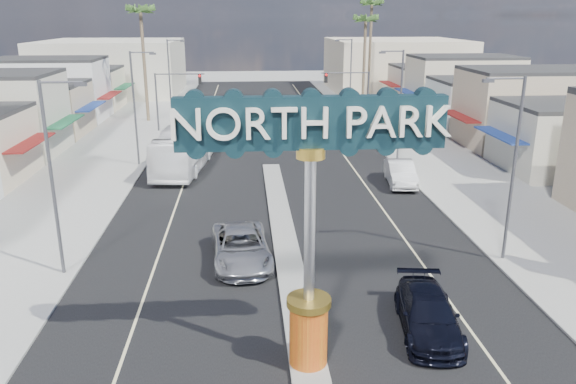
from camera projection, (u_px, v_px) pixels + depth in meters
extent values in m
plane|color=gray|center=(270.00, 163.00, 46.05)|extent=(160.00, 160.00, 0.00)
cube|color=black|center=(270.00, 163.00, 46.05)|extent=(20.00, 120.00, 0.01)
cube|color=gray|center=(284.00, 235.00, 30.82)|extent=(1.30, 30.00, 0.16)
cube|color=gray|center=(96.00, 166.00, 45.01)|extent=(8.00, 120.00, 0.12)
cube|color=gray|center=(437.00, 159.00, 47.06)|extent=(8.00, 120.00, 0.12)
cube|color=beige|center=(23.00, 106.00, 55.75)|extent=(12.00, 42.00, 6.00)
cube|color=#B7B29E|center=(491.00, 100.00, 59.27)|extent=(12.00, 42.00, 6.00)
cube|color=#B7B29E|center=(113.00, 67.00, 86.03)|extent=(20.00, 20.00, 8.00)
cube|color=beige|center=(395.00, 65.00, 89.25)|extent=(20.00, 20.00, 8.00)
cylinder|color=red|center=(308.00, 334.00, 19.05)|extent=(1.30, 1.30, 2.20)
cylinder|color=gold|center=(309.00, 302.00, 18.68)|extent=(1.50, 1.50, 0.25)
cylinder|color=#B7B7BC|center=(310.00, 231.00, 17.92)|extent=(0.36, 0.36, 4.80)
cylinder|color=gold|center=(311.00, 153.00, 17.15)|extent=(0.90, 0.90, 0.35)
cube|color=black|center=(311.00, 123.00, 16.87)|extent=(8.20, 0.50, 1.60)
cylinder|color=#47474C|center=(157.00, 103.00, 57.66)|extent=(0.18, 0.18, 6.00)
cylinder|color=#47474C|center=(180.00, 74.00, 56.97)|extent=(5.00, 0.12, 0.12)
cube|color=black|center=(200.00, 79.00, 57.27)|extent=(0.32, 0.32, 1.00)
sphere|color=red|center=(200.00, 76.00, 57.00)|extent=(0.22, 0.22, 0.22)
cylinder|color=#47474C|center=(368.00, 100.00, 59.27)|extent=(0.18, 0.18, 6.00)
cylinder|color=#47474C|center=(345.00, 73.00, 58.21)|extent=(5.00, 0.12, 0.12)
cube|color=black|center=(326.00, 78.00, 58.22)|extent=(0.32, 0.32, 1.00)
sphere|color=red|center=(326.00, 75.00, 57.95)|extent=(0.22, 0.22, 0.22)
cylinder|color=#47474C|center=(52.00, 183.00, 24.91)|extent=(0.16, 0.16, 9.00)
cylinder|color=#47474C|center=(61.00, 82.00, 23.65)|extent=(1.80, 0.10, 0.10)
cube|color=#47474C|center=(81.00, 84.00, 23.74)|extent=(0.50, 0.22, 0.15)
cylinder|color=#47474C|center=(135.00, 110.00, 43.92)|extent=(0.16, 0.16, 9.00)
cylinder|color=#47474C|center=(142.00, 52.00, 42.67)|extent=(1.80, 0.10, 0.10)
cube|color=#47474C|center=(153.00, 54.00, 42.76)|extent=(0.50, 0.22, 0.15)
cylinder|color=#47474C|center=(170.00, 80.00, 64.84)|extent=(0.16, 0.16, 9.00)
cylinder|color=#47474C|center=(175.00, 40.00, 63.59)|extent=(1.80, 0.10, 0.10)
cube|color=#47474C|center=(182.00, 41.00, 63.67)|extent=(0.50, 0.22, 0.15)
cylinder|color=#47474C|center=(513.00, 173.00, 26.46)|extent=(0.16, 0.16, 9.00)
cylinder|color=#47474C|center=(506.00, 78.00, 25.07)|extent=(1.80, 0.10, 0.10)
cube|color=#47474C|center=(488.00, 81.00, 25.04)|extent=(0.50, 0.22, 0.15)
cylinder|color=#47474C|center=(400.00, 107.00, 45.48)|extent=(0.16, 0.16, 9.00)
cylinder|color=#47474C|center=(392.00, 51.00, 44.09)|extent=(1.80, 0.10, 0.10)
cube|color=#47474C|center=(382.00, 53.00, 44.06)|extent=(0.50, 0.22, 0.15)
cylinder|color=#47474C|center=(351.00, 78.00, 66.40)|extent=(0.16, 0.16, 9.00)
cylinder|color=#47474C|center=(344.00, 40.00, 65.01)|extent=(1.80, 0.10, 0.10)
cube|color=#47474C|center=(337.00, 41.00, 64.98)|extent=(0.50, 0.22, 0.15)
cylinder|color=brown|center=(145.00, 68.00, 62.31)|extent=(0.36, 0.36, 12.00)
cylinder|color=brown|center=(364.00, 66.00, 70.08)|extent=(0.36, 0.36, 11.00)
cylinder|color=brown|center=(370.00, 55.00, 75.63)|extent=(0.36, 0.36, 13.00)
imported|color=#A5A5A9|center=(241.00, 247.00, 27.35)|extent=(3.19, 6.09, 1.63)
imported|color=black|center=(428.00, 314.00, 21.33)|extent=(2.76, 5.41, 1.50)
imported|color=silver|center=(400.00, 173.00, 40.02)|extent=(2.36, 5.32, 1.70)
imported|color=white|center=(186.00, 146.00, 44.30)|extent=(4.26, 12.51, 3.42)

